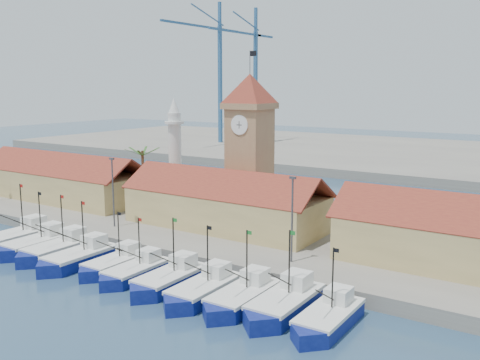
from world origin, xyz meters
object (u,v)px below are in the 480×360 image
Objects in this scene: boat_0 at (17,239)px; boat_5 at (135,272)px; clock_tower at (250,142)px; minaret at (175,150)px.

boat_0 reaches higher than boat_5.
boat_0 is at bearing 178.24° from boat_5.
clock_tower reaches higher than boat_5.
boat_5 is at bearing -58.10° from minaret.
clock_tower is 1.39× the size of minaret.
clock_tower is (19.72, 23.07, 11.13)m from boat_0.
minaret is (-15.00, 2.00, -2.23)m from clock_tower.
clock_tower is (-1.01, 23.71, 11.27)m from boat_5.
minaret is at bearing 121.90° from boat_5.
boat_5 is (20.74, -0.64, -0.14)m from boat_0.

